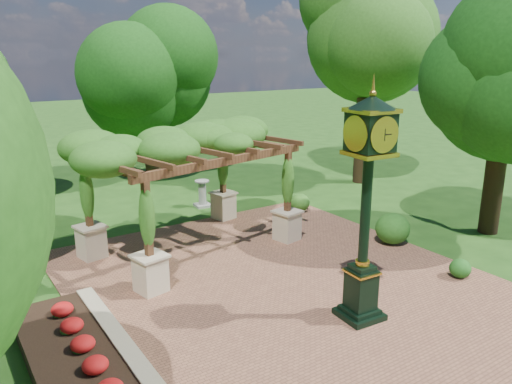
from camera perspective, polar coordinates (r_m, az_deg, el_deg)
ground at (r=12.40m, az=6.59°, el=-12.45°), size 120.00×120.00×0.00m
brick_plaza at (r=13.08m, az=3.72°, el=-10.72°), size 10.00×12.00×0.04m
border_wall at (r=10.72m, az=-15.30°, el=-16.54°), size 0.35×5.00×0.40m
flower_bed at (r=10.55m, az=-20.13°, el=-17.69°), size 1.50×5.00×0.36m
pedestal_clock at (r=10.77m, az=12.58°, el=0.24°), size 1.07×1.07×5.06m
pergola at (r=14.71m, az=-7.47°, el=4.69°), size 6.54×4.79×3.74m
sundial at (r=19.62m, az=-6.15°, el=-0.36°), size 0.64×0.64×1.06m
shrub_front at (r=14.47m, az=22.30°, el=-8.07°), size 0.62×0.62×0.51m
shrub_mid at (r=16.21m, az=15.34°, el=-4.06°), size 1.07×1.07×0.96m
shrub_back at (r=18.92m, az=5.03°, el=-1.21°), size 0.81×0.81×0.67m
tree_north at (r=23.91m, az=-12.34°, el=13.04°), size 4.28×4.28×7.17m
tree_east_far at (r=23.30m, az=12.83°, el=17.94°), size 5.67×5.67×10.08m
tree_east_near at (r=17.67m, az=26.92°, el=12.45°), size 4.43×4.43×7.79m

